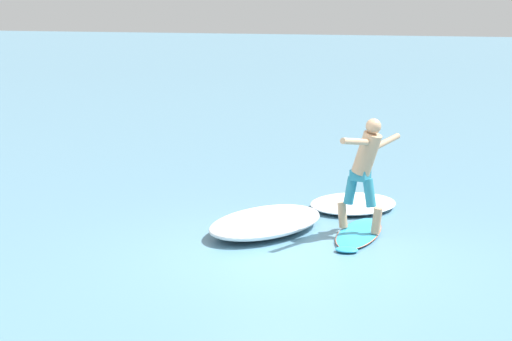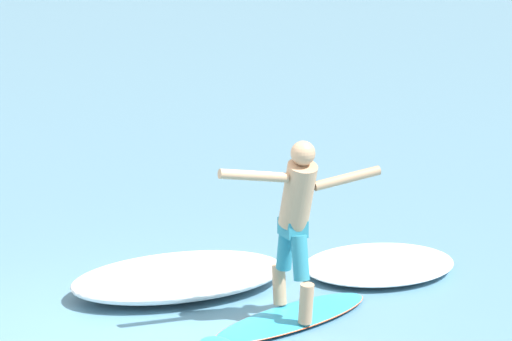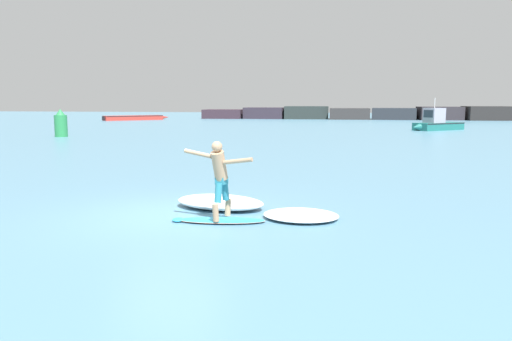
% 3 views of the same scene
% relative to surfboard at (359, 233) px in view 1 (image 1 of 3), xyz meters
% --- Properties ---
extents(ground_plane, '(200.00, 200.00, 0.00)m').
position_rel_surfboard_xyz_m(ground_plane, '(-1.36, 0.42, -0.04)').
color(ground_plane, teal).
extents(surfboard, '(2.09, 0.84, 0.21)m').
position_rel_surfboard_xyz_m(surfboard, '(0.00, 0.00, 0.00)').
color(surfboard, '#2B9EC8').
rests_on(surfboard, ground).
extents(surfer, '(1.59, 0.79, 1.71)m').
position_rel_surfboard_xyz_m(surfer, '(0.02, -0.07, 1.04)').
color(surfer, tan).
rests_on(surfer, surfboard).
extents(wave_foam_at_tail, '(2.47, 1.75, 0.31)m').
position_rel_surfboard_xyz_m(wave_foam_at_tail, '(-0.36, 1.36, 0.12)').
color(wave_foam_at_tail, white).
rests_on(wave_foam_at_tail, ground).
extents(wave_foam_at_nose, '(1.82, 1.55, 0.16)m').
position_rel_surfboard_xyz_m(wave_foam_at_nose, '(1.70, 0.63, 0.04)').
color(wave_foam_at_nose, white).
rests_on(wave_foam_at_nose, ground).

